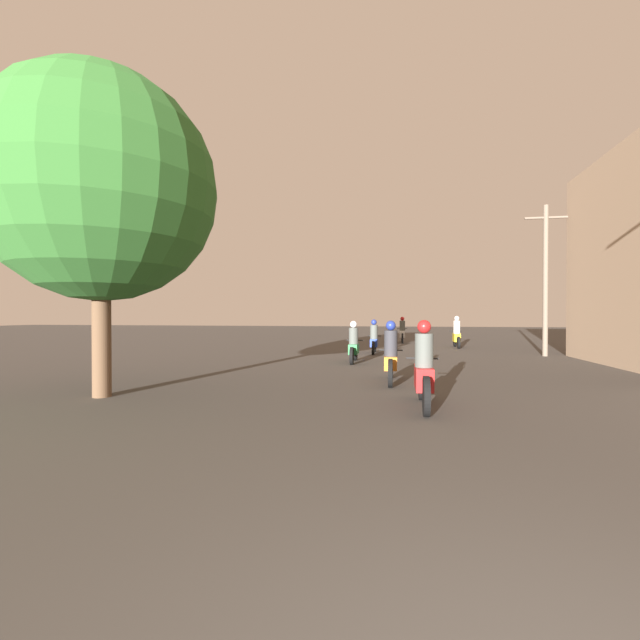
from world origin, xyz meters
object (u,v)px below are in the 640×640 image
Objects in this scene: motorcycle_orange at (391,358)px; street_tree at (101,188)px; motorcycle_yellow at (457,335)px; utility_pole_far at (546,277)px; motorcycle_green at (354,346)px; motorcycle_blue at (374,340)px; motorcycle_white at (402,332)px; motorcycle_red at (424,373)px.

street_tree is at bearing -162.11° from motorcycle_orange.
motorcycle_yellow is 5.55m from utility_pole_far.
motorcycle_green is (-1.32, 4.23, -0.03)m from motorcycle_orange.
motorcycle_blue is 0.33× the size of utility_pole_far.
utility_pole_far reaches higher than motorcycle_orange.
utility_pole_far is (5.51, -7.41, 2.54)m from motorcycle_white.
motorcycle_blue is (-1.43, 10.62, -0.05)m from motorcycle_red.
street_tree is (-4.91, -10.74, 3.62)m from motorcycle_blue.
motorcycle_blue is 0.31× the size of street_tree.
motorcycle_orange is at bearing -127.49° from utility_pole_far.
utility_pole_far is (6.80, -0.06, 2.59)m from motorcycle_blue.
motorcycle_yellow is at bearing 58.95° from street_tree.
street_tree is at bearing -105.15° from motorcycle_white.
motorcycle_orange is at bearing -78.10° from motorcycle_green.
street_tree is at bearing -127.27° from motorcycle_green.
motorcycle_blue is (0.52, 3.64, 0.00)m from motorcycle_green.
street_tree reaches higher than motorcycle_white.
motorcycle_orange is 7.91m from motorcycle_blue.
utility_pole_far is at bearing 42.35° from street_tree.
motorcycle_red is at bearing -85.03° from motorcycle_blue.
motorcycle_yellow reaches higher than motorcycle_white.
street_tree is (-6.34, -0.11, 3.58)m from motorcycle_red.
motorcycle_blue is (-0.81, 7.87, -0.03)m from motorcycle_orange.
motorcycle_yellow is at bearing 125.36° from utility_pole_far.
motorcycle_green is 0.95× the size of motorcycle_white.
motorcycle_yellow reaches higher than motorcycle_orange.
utility_pole_far is 15.88m from street_tree.
motorcycle_yellow is at bearing 54.16° from motorcycle_green.
motorcycle_red is at bearing -79.96° from motorcycle_green.
utility_pole_far is 0.93× the size of street_tree.
motorcycle_orange is 10.17m from utility_pole_far.
motorcycle_orange is at bearing 26.61° from street_tree.
motorcycle_blue is at bearing 179.50° from utility_pole_far.
motorcycle_red is 10.72m from motorcycle_blue.
utility_pole_far reaches higher than motorcycle_green.
motorcycle_white is 0.32× the size of street_tree.
motorcycle_green is 11.13m from motorcycle_white.
street_tree reaches higher than motorcycle_red.
motorcycle_yellow is at bearing 42.54° from motorcycle_blue.
motorcycle_red is at bearing -93.08° from motorcycle_yellow.
motorcycle_yellow is (3.94, 3.97, 0.06)m from motorcycle_blue.
motorcycle_yellow is (3.13, 11.84, 0.03)m from motorcycle_orange.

